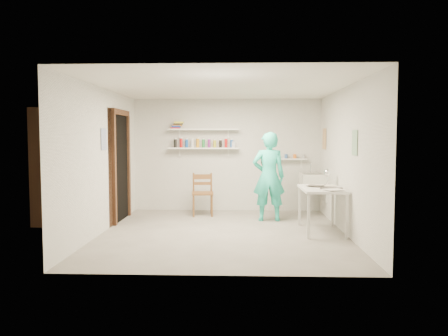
{
  "coord_description": "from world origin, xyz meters",
  "views": [
    {
      "loc": [
        0.27,
        -7.14,
        1.58
      ],
      "look_at": [
        0.0,
        0.4,
        1.05
      ],
      "focal_mm": 35.0,
      "sensor_mm": 36.0,
      "label": 1
    }
  ],
  "objects_px": {
    "man": "(269,177)",
    "wooden_chair": "(203,193)",
    "wall_clock": "(269,161)",
    "work_table": "(321,210)",
    "belfast_sink": "(313,181)",
    "desk_lamp": "(328,172)"
  },
  "relations": [
    {
      "from": "wall_clock",
      "to": "work_table",
      "type": "height_order",
      "value": "wall_clock"
    },
    {
      "from": "man",
      "to": "work_table",
      "type": "xyz_separation_m",
      "value": [
        0.82,
        -0.95,
        -0.47
      ]
    },
    {
      "from": "desk_lamp",
      "to": "belfast_sink",
      "type": "bearing_deg",
      "value": 93.77
    },
    {
      "from": "belfast_sink",
      "to": "wooden_chair",
      "type": "distance_m",
      "value": 2.24
    },
    {
      "from": "wooden_chair",
      "to": "wall_clock",
      "type": "bearing_deg",
      "value": -17.95
    },
    {
      "from": "belfast_sink",
      "to": "wall_clock",
      "type": "height_order",
      "value": "wall_clock"
    },
    {
      "from": "work_table",
      "to": "wooden_chair",
      "type": "bearing_deg",
      "value": 145.49
    },
    {
      "from": "wooden_chair",
      "to": "desk_lamp",
      "type": "distance_m",
      "value": 2.56
    },
    {
      "from": "man",
      "to": "wooden_chair",
      "type": "xyz_separation_m",
      "value": [
        -1.3,
        0.5,
        -0.39
      ]
    },
    {
      "from": "wall_clock",
      "to": "wooden_chair",
      "type": "bearing_deg",
      "value": 164.99
    },
    {
      "from": "wall_clock",
      "to": "work_table",
      "type": "distance_m",
      "value": 1.61
    },
    {
      "from": "man",
      "to": "work_table",
      "type": "distance_m",
      "value": 1.34
    },
    {
      "from": "man",
      "to": "desk_lamp",
      "type": "bearing_deg",
      "value": 150.22
    },
    {
      "from": "work_table",
      "to": "man",
      "type": "bearing_deg",
      "value": 130.63
    },
    {
      "from": "wall_clock",
      "to": "work_table",
      "type": "relative_size",
      "value": 0.27
    },
    {
      "from": "wall_clock",
      "to": "wooden_chair",
      "type": "height_order",
      "value": "wall_clock"
    },
    {
      "from": "wall_clock",
      "to": "wooden_chair",
      "type": "xyz_separation_m",
      "value": [
        -1.31,
        0.28,
        -0.67
      ]
    },
    {
      "from": "wall_clock",
      "to": "wooden_chair",
      "type": "relative_size",
      "value": 0.33
    },
    {
      "from": "belfast_sink",
      "to": "man",
      "type": "height_order",
      "value": "man"
    },
    {
      "from": "belfast_sink",
      "to": "wall_clock",
      "type": "bearing_deg",
      "value": -156.81
    },
    {
      "from": "belfast_sink",
      "to": "work_table",
      "type": "distance_m",
      "value": 1.61
    },
    {
      "from": "man",
      "to": "desk_lamp",
      "type": "relative_size",
      "value": 12.07
    }
  ]
}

